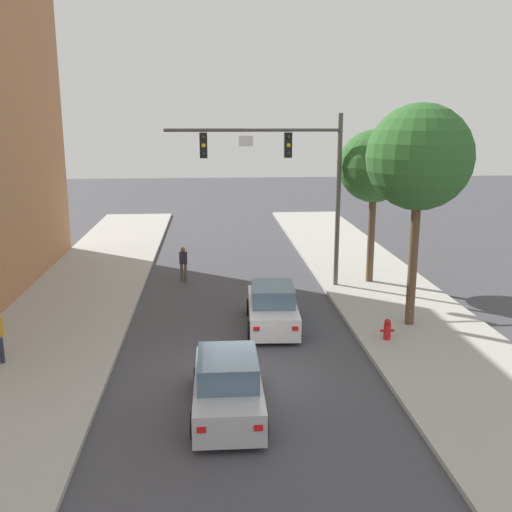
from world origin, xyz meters
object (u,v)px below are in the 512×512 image
(car_following_silver, at_px, (228,386))
(street_tree_nearest, at_px, (419,158))
(car_lead_white, at_px, (272,308))
(pedestrian_crossing_road, at_px, (183,262))
(traffic_signal_mast, at_px, (289,167))
(fire_hydrant, at_px, (387,329))
(street_tree_second, at_px, (374,167))

(car_following_silver, relative_size, street_tree_nearest, 0.54)
(car_lead_white, distance_m, pedestrian_crossing_road, 7.27)
(traffic_signal_mast, relative_size, street_tree_nearest, 0.96)
(traffic_signal_mast, distance_m, car_lead_white, 6.80)
(traffic_signal_mast, bearing_deg, street_tree_nearest, -54.64)
(car_lead_white, bearing_deg, pedestrian_crossing_road, 118.59)
(car_lead_white, relative_size, car_following_silver, 1.01)
(traffic_signal_mast, bearing_deg, fire_hydrant, -69.75)
(car_following_silver, height_order, street_tree_nearest, street_tree_nearest)
(fire_hydrant, bearing_deg, car_following_silver, -141.97)
(pedestrian_crossing_road, distance_m, fire_hydrant, 10.99)
(traffic_signal_mast, relative_size, car_following_silver, 1.77)
(car_lead_white, relative_size, fire_hydrant, 5.99)
(car_following_silver, distance_m, street_tree_second, 14.17)
(fire_hydrant, bearing_deg, traffic_signal_mast, 110.25)
(pedestrian_crossing_road, height_order, street_tree_second, street_tree_second)
(pedestrian_crossing_road, distance_m, street_tree_second, 9.67)
(fire_hydrant, relative_size, street_tree_second, 0.11)
(traffic_signal_mast, xyz_separation_m, car_lead_white, (-1.20, -4.79, -4.66))
(car_lead_white, bearing_deg, traffic_signal_mast, 75.93)
(car_following_silver, distance_m, street_tree_nearest, 10.39)
(car_lead_white, height_order, street_tree_second, street_tree_second)
(car_following_silver, xyz_separation_m, pedestrian_crossing_road, (-1.66, 12.63, 0.19))
(pedestrian_crossing_road, bearing_deg, car_following_silver, -82.52)
(car_lead_white, height_order, fire_hydrant, car_lead_white)
(car_following_silver, distance_m, pedestrian_crossing_road, 12.74)
(street_tree_second, bearing_deg, car_lead_white, -133.82)
(fire_hydrant, relative_size, street_tree_nearest, 0.09)
(car_following_silver, relative_size, fire_hydrant, 5.91)
(traffic_signal_mast, bearing_deg, street_tree_second, 6.75)
(traffic_signal_mast, height_order, fire_hydrant, traffic_signal_mast)
(pedestrian_crossing_road, relative_size, street_tree_nearest, 0.21)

